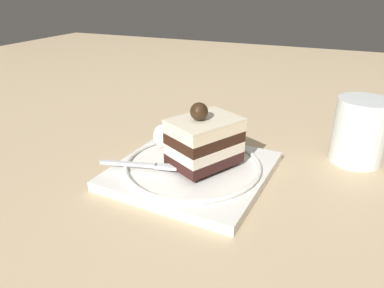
{
  "coord_description": "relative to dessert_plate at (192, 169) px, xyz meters",
  "views": [
    {
      "loc": [
        0.41,
        0.2,
        0.26
      ],
      "look_at": [
        0.0,
        0.02,
        0.05
      ],
      "focal_mm": 33.13,
      "sensor_mm": 36.0,
      "label": 1
    }
  ],
  "objects": [
    {
      "name": "ground_plane",
      "position": [
        -0.0,
        -0.02,
        -0.01
      ],
      "size": [
        2.4,
        2.4,
        0.0
      ],
      "primitive_type": "plane",
      "color": "tan"
    },
    {
      "name": "dessert_plate",
      "position": [
        0.0,
        0.0,
        0.0
      ],
      "size": [
        0.22,
        0.22,
        0.02
      ],
      "color": "white",
      "rests_on": "ground_plane"
    },
    {
      "name": "cake_slice",
      "position": [
        -0.01,
        0.01,
        0.05
      ],
      "size": [
        0.12,
        0.1,
        0.09
      ],
      "color": "#361916",
      "rests_on": "dessert_plate"
    },
    {
      "name": "whipped_cream_dollop",
      "position": [
        -0.03,
        -0.06,
        0.03
      ],
      "size": [
        0.03,
        0.03,
        0.04
      ],
      "primitive_type": "ellipsoid",
      "color": "white",
      "rests_on": "dessert_plate"
    },
    {
      "name": "fork",
      "position": [
        0.04,
        -0.06,
        0.01
      ],
      "size": [
        0.04,
        0.12,
        0.0
      ],
      "color": "silver",
      "rests_on": "dessert_plate"
    },
    {
      "name": "drink_glass_near",
      "position": [
        -0.15,
        0.22,
        0.03
      ],
      "size": [
        0.08,
        0.08,
        0.1
      ],
      "color": "white",
      "rests_on": "ground_plane"
    }
  ]
}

